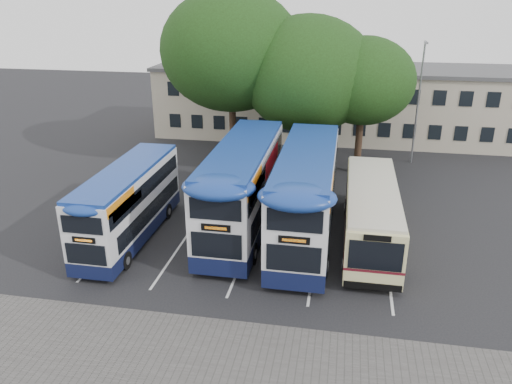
{
  "coord_description": "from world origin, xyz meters",
  "views": [
    {
      "loc": [
        0.77,
        -18.22,
        12.31
      ],
      "look_at": [
        -3.46,
        5.0,
        2.79
      ],
      "focal_mm": 35.0,
      "sensor_mm": 36.0,
      "label": 1
    }
  ],
  "objects_px": {
    "bus_dd_left": "(129,201)",
    "bus_dd_right": "(306,191)",
    "tree_left": "(231,51)",
    "bus_dd_mid": "(243,184)",
    "tree_mid": "(308,74)",
    "tree_right": "(363,81)",
    "lamp_post": "(419,97)",
    "bus_single": "(371,210)"
  },
  "relations": [
    {
      "from": "tree_left",
      "to": "tree_mid",
      "type": "relative_size",
      "value": 1.16
    },
    {
      "from": "tree_right",
      "to": "bus_dd_mid",
      "type": "height_order",
      "value": "tree_right"
    },
    {
      "from": "bus_dd_left",
      "to": "bus_dd_right",
      "type": "relative_size",
      "value": 0.81
    },
    {
      "from": "lamp_post",
      "to": "bus_dd_right",
      "type": "xyz_separation_m",
      "value": [
        -6.96,
        -14.09,
        -2.43
      ]
    },
    {
      "from": "lamp_post",
      "to": "tree_mid",
      "type": "relative_size",
      "value": 0.82
    },
    {
      "from": "bus_dd_left",
      "to": "bus_dd_right",
      "type": "xyz_separation_m",
      "value": [
        9.09,
        1.71,
        0.5
      ]
    },
    {
      "from": "tree_mid",
      "to": "tree_right",
      "type": "distance_m",
      "value": 3.83
    },
    {
      "from": "tree_left",
      "to": "lamp_post",
      "type": "bearing_deg",
      "value": 10.44
    },
    {
      "from": "tree_mid",
      "to": "bus_dd_mid",
      "type": "bearing_deg",
      "value": -103.03
    },
    {
      "from": "lamp_post",
      "to": "tree_right",
      "type": "distance_m",
      "value": 5.38
    },
    {
      "from": "tree_right",
      "to": "lamp_post",
      "type": "bearing_deg",
      "value": 36.07
    },
    {
      "from": "bus_dd_left",
      "to": "bus_dd_right",
      "type": "height_order",
      "value": "bus_dd_right"
    },
    {
      "from": "tree_mid",
      "to": "bus_dd_left",
      "type": "distance_m",
      "value": 15.94
    },
    {
      "from": "tree_left",
      "to": "bus_dd_right",
      "type": "distance_m",
      "value": 14.51
    },
    {
      "from": "tree_mid",
      "to": "bus_dd_left",
      "type": "height_order",
      "value": "tree_mid"
    },
    {
      "from": "tree_left",
      "to": "tree_right",
      "type": "height_order",
      "value": "tree_left"
    },
    {
      "from": "lamp_post",
      "to": "bus_dd_left",
      "type": "xyz_separation_m",
      "value": [
        -16.06,
        -15.81,
        -2.92
      ]
    },
    {
      "from": "tree_right",
      "to": "bus_dd_mid",
      "type": "xyz_separation_m",
      "value": [
        -6.27,
        -10.53,
        -3.97
      ]
    },
    {
      "from": "tree_left",
      "to": "bus_single",
      "type": "xyz_separation_m",
      "value": [
        9.94,
        -11.38,
        -6.64
      ]
    },
    {
      "from": "tree_right",
      "to": "bus_dd_right",
      "type": "height_order",
      "value": "tree_right"
    },
    {
      "from": "tree_left",
      "to": "tree_mid",
      "type": "bearing_deg",
      "value": -4.61
    },
    {
      "from": "tree_mid",
      "to": "tree_right",
      "type": "relative_size",
      "value": 1.14
    },
    {
      "from": "lamp_post",
      "to": "bus_dd_mid",
      "type": "relative_size",
      "value": 0.79
    },
    {
      "from": "tree_left",
      "to": "bus_dd_right",
      "type": "relative_size",
      "value": 1.1
    },
    {
      "from": "tree_left",
      "to": "bus_dd_right",
      "type": "xyz_separation_m",
      "value": [
        6.55,
        -11.6,
        -5.73
      ]
    },
    {
      "from": "bus_single",
      "to": "bus_dd_right",
      "type": "bearing_deg",
      "value": -176.32
    },
    {
      "from": "bus_dd_mid",
      "to": "bus_dd_right",
      "type": "relative_size",
      "value": 0.99
    },
    {
      "from": "tree_right",
      "to": "bus_single",
      "type": "bearing_deg",
      "value": -86.9
    },
    {
      "from": "bus_dd_left",
      "to": "bus_single",
      "type": "height_order",
      "value": "bus_dd_left"
    },
    {
      "from": "tree_right",
      "to": "bus_dd_right",
      "type": "bearing_deg",
      "value": -104.2
    },
    {
      "from": "tree_mid",
      "to": "tree_left",
      "type": "bearing_deg",
      "value": 175.39
    },
    {
      "from": "tree_left",
      "to": "bus_dd_mid",
      "type": "height_order",
      "value": "tree_left"
    },
    {
      "from": "tree_mid",
      "to": "bus_dd_right",
      "type": "xyz_separation_m",
      "value": [
        1.01,
        -11.16,
        -4.31
      ]
    },
    {
      "from": "tree_right",
      "to": "bus_dd_mid",
      "type": "bearing_deg",
      "value": -120.77
    },
    {
      "from": "tree_left",
      "to": "tree_right",
      "type": "relative_size",
      "value": 1.32
    },
    {
      "from": "bus_dd_left",
      "to": "tree_right",
      "type": "bearing_deg",
      "value": 47.05
    },
    {
      "from": "lamp_post",
      "to": "bus_dd_left",
      "type": "relative_size",
      "value": 0.96
    },
    {
      "from": "tree_left",
      "to": "bus_dd_mid",
      "type": "bearing_deg",
      "value": -74.44
    },
    {
      "from": "tree_right",
      "to": "bus_dd_left",
      "type": "bearing_deg",
      "value": -132.95
    },
    {
      "from": "tree_left",
      "to": "bus_dd_mid",
      "type": "relative_size",
      "value": 1.1
    },
    {
      "from": "bus_single",
      "to": "lamp_post",
      "type": "bearing_deg",
      "value": 75.53
    },
    {
      "from": "bus_dd_right",
      "to": "bus_single",
      "type": "relative_size",
      "value": 1.12
    }
  ]
}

